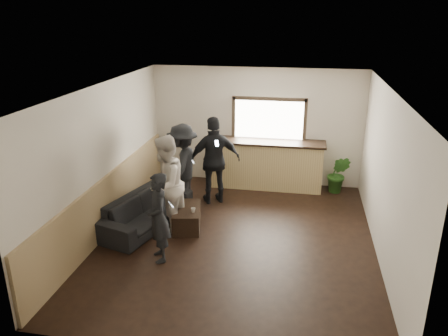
% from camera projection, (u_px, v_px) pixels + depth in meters
% --- Properties ---
extents(ground, '(5.00, 6.00, 0.01)m').
position_uv_depth(ground, '(236.00, 239.00, 8.15)').
color(ground, black).
extents(room_shell, '(5.01, 6.01, 2.80)m').
position_uv_depth(room_shell, '(196.00, 162.00, 7.77)').
color(room_shell, silver).
rests_on(room_shell, ground).
extents(bar_counter, '(2.70, 0.68, 2.13)m').
position_uv_depth(bar_counter, '(267.00, 161.00, 10.37)').
color(bar_counter, tan).
rests_on(bar_counter, ground).
extents(sofa, '(1.42, 2.31, 0.63)m').
position_uv_depth(sofa, '(146.00, 211.00, 8.56)').
color(sofa, black).
rests_on(sofa, ground).
extents(coffee_table, '(0.68, 1.00, 0.41)m').
position_uv_depth(coffee_table, '(187.00, 218.00, 8.53)').
color(coffee_table, black).
rests_on(coffee_table, ground).
extents(cup_a, '(0.14, 0.14, 0.10)m').
position_uv_depth(cup_a, '(180.00, 202.00, 8.63)').
color(cup_a, silver).
rests_on(cup_a, coffee_table).
extents(cup_b, '(0.12, 0.12, 0.08)m').
position_uv_depth(cup_b, '(193.00, 210.00, 8.27)').
color(cup_b, silver).
rests_on(cup_b, coffee_table).
extents(potted_plant, '(0.58, 0.52, 0.90)m').
position_uv_depth(potted_plant, '(338.00, 174.00, 10.08)').
color(potted_plant, '#2D6623').
rests_on(potted_plant, ground).
extents(person_a, '(0.60, 0.67, 1.55)m').
position_uv_depth(person_a, '(158.00, 218.00, 7.24)').
color(person_a, black).
rests_on(person_a, ground).
extents(person_b, '(0.85, 1.02, 1.88)m').
position_uv_depth(person_b, '(165.00, 184.00, 8.18)').
color(person_b, silver).
rests_on(person_b, ground).
extents(person_c, '(0.69, 1.17, 1.80)m').
position_uv_depth(person_c, '(183.00, 165.00, 9.32)').
color(person_c, black).
rests_on(person_c, ground).
extents(person_d, '(1.22, 0.90, 1.93)m').
position_uv_depth(person_d, '(215.00, 161.00, 9.42)').
color(person_d, black).
rests_on(person_d, ground).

